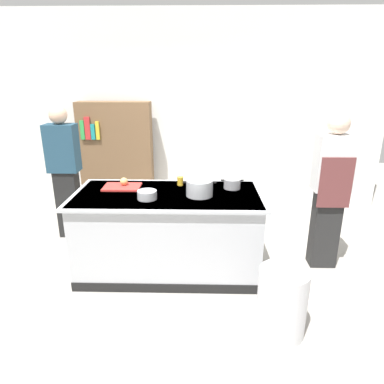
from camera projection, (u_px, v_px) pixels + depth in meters
The scene contains 13 objects.
ground_plane at pixel (170, 268), 3.89m from camera, with size 10.00×10.00×0.00m, color #9E9991.
back_wall at pixel (179, 113), 5.39m from camera, with size 6.40×0.12×3.00m, color white.
counter_island at pixel (169, 231), 3.74m from camera, with size 1.98×0.98×0.90m.
cutting_board at pixel (122, 187), 3.78m from camera, with size 0.40×0.28×0.02m, color red.
onion at pixel (124, 181), 3.80m from camera, with size 0.08×0.08×0.08m, color tan.
stock_pot at pixel (199, 188), 3.51m from camera, with size 0.34×0.27×0.16m.
sauce_pan at pixel (232, 184), 3.75m from camera, with size 0.25×0.18×0.11m.
mixing_bowl at pixel (147, 195), 3.43m from camera, with size 0.19×0.19×0.09m, color #B7BABF.
juice_cup at pixel (180, 181), 3.85m from camera, with size 0.07×0.07×0.10m, color yellow.
trash_bin at pixel (282, 302), 2.85m from camera, with size 0.41×0.41×0.59m, color silver.
person_chef at pixel (330, 189), 3.70m from camera, with size 0.38×0.25×1.72m.
person_guest at pixel (65, 170), 4.43m from camera, with size 0.38×0.24×1.72m.
bookshelf at pixel (117, 158), 5.34m from camera, with size 1.10×0.31×1.70m.
Camera 1 is at (0.34, -3.39, 2.09)m, focal length 32.21 mm.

